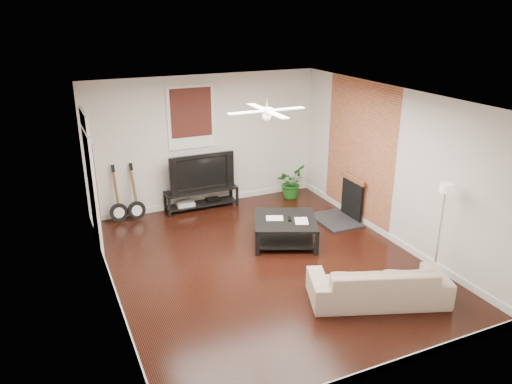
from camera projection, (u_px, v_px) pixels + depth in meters
room at (266, 185)px, 7.91m from camera, size 5.01×6.01×2.81m
brick_accent at (359, 152)px, 9.72m from camera, size 0.02×2.20×2.80m
fireplace at (344, 199)px, 9.93m from camera, size 0.80×1.10×0.92m
window_back at (191, 117)px, 10.14m from camera, size 1.00×0.06×1.30m
door_left at (92, 179)px, 8.64m from camera, size 0.08×1.00×2.50m
tv_stand at (202, 199)px, 10.61m from camera, size 1.55×0.41×0.44m
tv at (200, 171)px, 10.42m from camera, size 1.39×0.18×0.80m
coffee_table at (285, 231)px, 9.07m from camera, size 1.45×1.45×0.46m
sofa at (378, 282)px, 7.25m from camera, size 2.15×1.43×0.58m
floor_lamp at (440, 233)px, 7.60m from camera, size 0.35×0.35×1.63m
potted_plant at (291, 182)px, 11.18m from camera, size 0.86×0.86×0.72m
guitar_left at (117, 195)px, 9.79m from camera, size 0.38×0.29×1.18m
guitar_right at (135, 193)px, 9.90m from camera, size 0.41×0.32×1.18m
ceiling_fan at (267, 111)px, 7.49m from camera, size 1.24×1.24×0.32m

